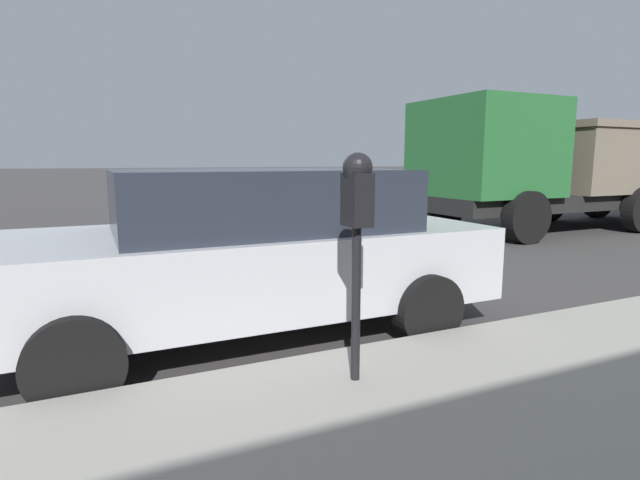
% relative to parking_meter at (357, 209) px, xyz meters
% --- Properties ---
extents(ground_plane, '(220.00, 220.00, 0.00)m').
position_rel_parking_meter_xyz_m(ground_plane, '(2.74, -0.28, -1.32)').
color(ground_plane, '#3D3A3A').
extents(parking_meter, '(0.21, 0.19, 1.51)m').
position_rel_parking_meter_xyz_m(parking_meter, '(0.00, 0.00, 0.00)').
color(parking_meter, black).
rests_on(parking_meter, sidewalk).
extents(car_silver, '(2.08, 4.54, 1.54)m').
position_rel_parking_meter_xyz_m(car_silver, '(1.61, 0.25, -0.51)').
color(car_silver, '#B7BABF').
rests_on(car_silver, ground_plane).
extents(dump_truck, '(2.86, 7.99, 2.87)m').
position_rel_parking_meter_xyz_m(dump_truck, '(5.62, -8.89, 0.22)').
color(dump_truck, black).
rests_on(dump_truck, ground_plane).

